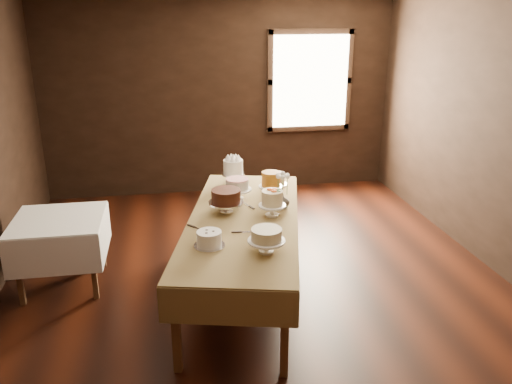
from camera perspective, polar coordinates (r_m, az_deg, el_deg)
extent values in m
cube|color=black|center=(5.18, 0.40, -10.69)|extent=(5.00, 6.00, 0.01)
cube|color=black|center=(7.53, -3.89, 10.36)|extent=(5.00, 0.02, 2.80)
cube|color=black|center=(2.03, 17.36, -18.42)|extent=(5.00, 0.02, 2.80)
cube|color=black|center=(5.65, 26.35, 5.17)|extent=(0.02, 6.00, 2.80)
cube|color=#FFEABF|center=(7.70, 5.99, 12.01)|extent=(1.10, 0.05, 1.30)
cube|color=#4D321D|center=(4.02, -8.77, -14.86)|extent=(0.07, 0.07, 0.71)
cube|color=#4D321D|center=(6.07, -4.20, -2.24)|extent=(0.07, 0.07, 0.71)
cube|color=#4D321D|center=(3.94, 3.17, -15.42)|extent=(0.07, 0.07, 0.71)
cube|color=#4D321D|center=(6.02, 3.42, -2.42)|extent=(0.07, 0.07, 0.71)
cube|color=#4D321D|center=(4.79, -1.40, -3.22)|extent=(1.50, 2.62, 0.04)
cube|color=#978053|center=(4.78, -1.40, -2.94)|extent=(1.57, 2.70, 0.01)
cube|color=#4D321D|center=(5.26, -24.68, -8.11)|extent=(0.05, 0.05, 0.65)
cube|color=#4D321D|center=(5.84, -23.15, -5.12)|extent=(0.05, 0.05, 0.65)
cube|color=#4D321D|center=(5.12, -17.47, -7.91)|extent=(0.05, 0.05, 0.65)
cube|color=#4D321D|center=(5.71, -16.68, -4.86)|extent=(0.05, 0.05, 0.65)
cube|color=#4D321D|center=(5.33, -20.95, -3.07)|extent=(0.77, 0.77, 0.04)
cube|color=white|center=(5.32, -20.98, -2.81)|extent=(0.85, 0.85, 0.01)
cylinder|color=silver|center=(5.71, -2.51, 1.60)|extent=(0.26, 0.26, 0.12)
cylinder|color=silver|center=(5.67, -2.53, 2.91)|extent=(0.28, 0.28, 0.15)
cylinder|color=white|center=(5.67, 2.07, 0.87)|extent=(0.28, 0.28, 0.01)
cylinder|color=tan|center=(5.65, 2.07, 1.50)|extent=(0.23, 0.23, 0.12)
cylinder|color=white|center=(5.23, -2.07, -0.15)|extent=(0.29, 0.29, 0.12)
cylinder|color=silver|center=(5.19, -2.09, 0.98)|extent=(0.29, 0.29, 0.10)
cylinder|color=white|center=(5.26, 1.64, 0.08)|extent=(0.25, 0.25, 0.14)
cylinder|color=#AC6518|center=(5.21, 1.65, 1.56)|extent=(0.24, 0.24, 0.15)
cylinder|color=silver|center=(4.89, -3.29, -1.62)|extent=(0.33, 0.33, 0.12)
cylinder|color=#3C170C|center=(4.84, -3.32, -0.29)|extent=(0.33, 0.33, 0.12)
cylinder|color=white|center=(4.81, 1.79, -1.97)|extent=(0.25, 0.25, 0.12)
cylinder|color=beige|center=(4.76, 1.80, -0.51)|extent=(0.24, 0.24, 0.14)
cylinder|color=silver|center=(4.25, -5.15, -5.92)|extent=(0.26, 0.26, 0.01)
cylinder|color=silver|center=(4.22, -5.17, -5.11)|extent=(0.27, 0.27, 0.12)
cylinder|color=white|center=(4.11, 1.15, -5.90)|extent=(0.30, 0.30, 0.12)
cylinder|color=beige|center=(4.07, 1.16, -4.55)|extent=(0.26, 0.26, 0.09)
cube|color=silver|center=(4.49, -0.62, -4.40)|extent=(0.24, 0.05, 0.01)
cube|color=silver|center=(4.39, 1.58, -4.97)|extent=(0.12, 0.23, 0.01)
cube|color=silver|center=(5.11, -1.16, -1.31)|extent=(0.11, 0.23, 0.01)
cube|color=silver|center=(5.04, 2.42, -1.65)|extent=(0.24, 0.05, 0.01)
cube|color=silver|center=(4.56, -6.07, -4.14)|extent=(0.18, 0.20, 0.01)
imported|color=#2D2823|center=(5.00, 2.92, -0.98)|extent=(0.20, 0.20, 0.14)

